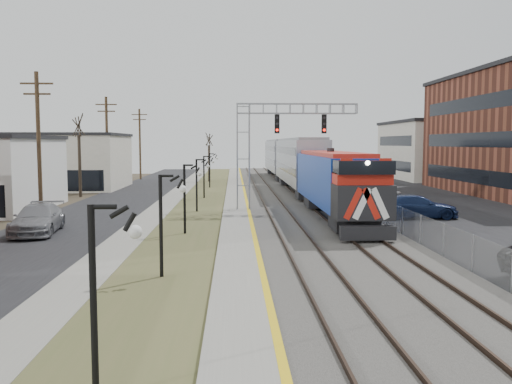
{
  "coord_description": "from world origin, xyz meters",
  "views": [
    {
      "loc": [
        -1.21,
        -12.61,
        5.19
      ],
      "look_at": [
        -0.03,
        15.97,
        2.6
      ],
      "focal_mm": 38.0,
      "sensor_mm": 36.0,
      "label": 1
    }
  ],
  "objects": [
    {
      "name": "car_lot_f",
      "position": [
        12.99,
        41.53,
        0.63
      ],
      "size": [
        4.07,
        2.7,
        1.27
      ],
      "primitive_type": "imported",
      "rotation": [
        0.0,
        0.0,
        1.18
      ],
      "color": "#0D4513",
      "rests_on": "ground"
    },
    {
      "name": "lampposts",
      "position": [
        -4.0,
        18.29,
        2.0
      ],
      "size": [
        0.14,
        62.14,
        4.0
      ],
      "color": "black",
      "rests_on": "ground"
    },
    {
      "name": "parking_lot",
      "position": [
        16.0,
        35.0,
        0.02
      ],
      "size": [
        16.0,
        120.0,
        0.04
      ],
      "primitive_type": "cube",
      "color": "black",
      "rests_on": "ground"
    },
    {
      "name": "street_west",
      "position": [
        -11.5,
        35.0,
        0.02
      ],
      "size": [
        7.0,
        120.0,
        0.04
      ],
      "primitive_type": "cube",
      "color": "black",
      "rests_on": "ground"
    },
    {
      "name": "train",
      "position": [
        5.5,
        46.88,
        2.88
      ],
      "size": [
        3.0,
        63.05,
        5.33
      ],
      "color": "#123397",
      "rests_on": "ground"
    },
    {
      "name": "track_near",
      "position": [
        2.0,
        35.0,
        0.28
      ],
      "size": [
        1.58,
        120.0,
        0.15
      ],
      "color": "#2D2119",
      "rests_on": "ballast_bed"
    },
    {
      "name": "platform_edge",
      "position": [
        -0.12,
        35.0,
        0.24
      ],
      "size": [
        0.24,
        120.0,
        0.01
      ],
      "primitive_type": "cube",
      "color": "gold",
      "rests_on": "platform"
    },
    {
      "name": "car_lot_e",
      "position": [
        12.32,
        36.59,
        0.65
      ],
      "size": [
        4.02,
        2.16,
        1.3
      ],
      "primitive_type": "imported",
      "rotation": [
        0.0,
        0.0,
        1.4
      ],
      "color": "gray",
      "rests_on": "ground"
    },
    {
      "name": "platform",
      "position": [
        -1.0,
        35.0,
        0.12
      ],
      "size": [
        2.0,
        120.0,
        0.24
      ],
      "primitive_type": "cube",
      "color": "gray",
      "rests_on": "ground"
    },
    {
      "name": "ballast_bed",
      "position": [
        4.0,
        35.0,
        0.1
      ],
      "size": [
        8.0,
        120.0,
        0.2
      ],
      "primitive_type": "cube",
      "color": "#595651",
      "rests_on": "ground"
    },
    {
      "name": "ground",
      "position": [
        0.0,
        0.0,
        0.0
      ],
      "size": [
        160.0,
        160.0,
        0.0
      ],
      "primitive_type": "plane",
      "color": "#473D2D",
      "rests_on": "ground"
    },
    {
      "name": "bare_trees",
      "position": [
        -12.66,
        38.91,
        2.7
      ],
      "size": [
        12.3,
        42.3,
        5.95
      ],
      "color": "#382D23",
      "rests_on": "ground"
    },
    {
      "name": "signal_gantry",
      "position": [
        1.22,
        27.99,
        5.59
      ],
      "size": [
        9.0,
        1.07,
        8.15
      ],
      "color": "gray",
      "rests_on": "ground"
    },
    {
      "name": "sidewalk",
      "position": [
        -7.0,
        35.0,
        0.04
      ],
      "size": [
        2.0,
        120.0,
        0.08
      ],
      "primitive_type": "cube",
      "color": "gray",
      "rests_on": "ground"
    },
    {
      "name": "fence",
      "position": [
        8.2,
        35.0,
        0.8
      ],
      "size": [
        0.04,
        120.0,
        1.6
      ],
      "primitive_type": "cube",
      "color": "gray",
      "rests_on": "ground"
    },
    {
      "name": "track_far",
      "position": [
        5.5,
        35.0,
        0.28
      ],
      "size": [
        1.58,
        120.0,
        0.15
      ],
      "color": "#2D2119",
      "rests_on": "ballast_bed"
    },
    {
      "name": "utility_poles",
      "position": [
        -14.5,
        25.0,
        5.0
      ],
      "size": [
        0.28,
        80.28,
        10.0
      ],
      "color": "#4C3823",
      "rests_on": "ground"
    },
    {
      "name": "car_street_b",
      "position": [
        -12.42,
        18.52,
        0.82
      ],
      "size": [
        2.97,
        5.9,
        1.65
      ],
      "primitive_type": "imported",
      "rotation": [
        0.0,
        0.0,
        0.12
      ],
      "color": "gray",
      "rests_on": "ground"
    },
    {
      "name": "car_lot_d",
      "position": [
        11.44,
        23.93,
        0.79
      ],
      "size": [
        5.6,
        2.61,
        1.58
      ],
      "primitive_type": "imported",
      "rotation": [
        0.0,
        0.0,
        1.5
      ],
      "color": "navy",
      "rests_on": "ground"
    },
    {
      "name": "grass_median",
      "position": [
        -4.0,
        35.0,
        0.03
      ],
      "size": [
        4.0,
        120.0,
        0.06
      ],
      "primitive_type": "cube",
      "color": "#4C512B",
      "rests_on": "ground"
    }
  ]
}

